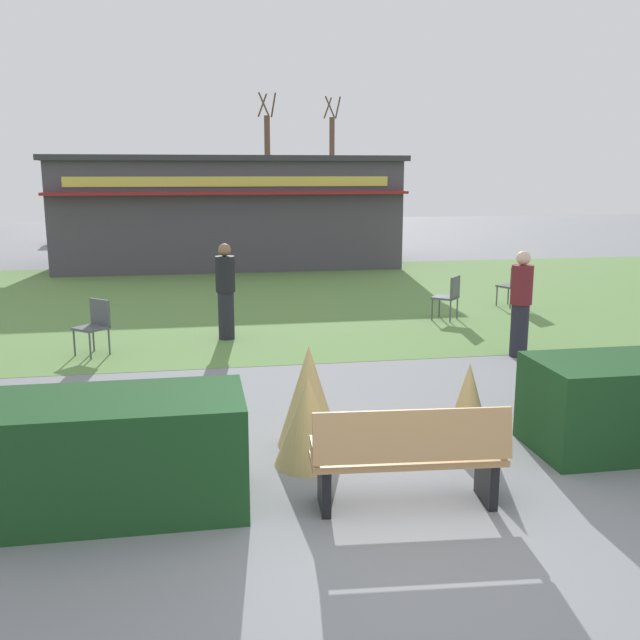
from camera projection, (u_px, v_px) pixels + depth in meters
ground_plane at (391, 533)px, 5.86m from camera, size 80.00×80.00×0.00m
lawn_patch at (262, 298)px, 16.73m from camera, size 36.00×12.00×0.01m
park_bench at (409, 457)px, 6.20m from camera, size 1.74×0.65×0.95m
hedge_left at (116, 454)px, 6.20m from camera, size 2.24×1.10×1.01m
hedge_right at (639, 403)px, 7.60m from camera, size 2.31×1.10×0.98m
ornamental_grass_behind_left at (468, 405)px, 7.64m from camera, size 0.54×0.54×0.93m
ornamental_grass_behind_right at (308, 421)px, 7.16m from camera, size 0.69×0.69×0.91m
ornamental_grass_behind_center at (309, 396)px, 7.66m from camera, size 0.68×0.68×1.10m
food_kiosk at (227, 210)px, 22.80m from camera, size 10.46×5.50×3.36m
cafe_chair_west at (513, 283)px, 15.49m from camera, size 0.59×0.59×0.89m
cafe_chair_east at (450, 294)px, 14.12m from camera, size 0.62×0.62×0.89m
cafe_chair_center at (95, 322)px, 11.48m from camera, size 0.62×0.62×0.89m
person_strolling at (226, 291)px, 12.46m from camera, size 0.34×0.34×1.69m
person_standing at (521, 303)px, 11.29m from camera, size 0.34×0.34×1.69m
parked_car_west_slot at (106, 227)px, 29.63m from camera, size 4.36×2.37×1.20m
parked_car_center_slot at (233, 225)px, 30.52m from camera, size 4.36×2.38×1.20m
tree_right_bg at (268, 171)px, 34.78m from camera, size 0.91×0.96×6.58m
tree_center_bg at (332, 169)px, 38.58m from camera, size 0.91×0.96×6.79m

